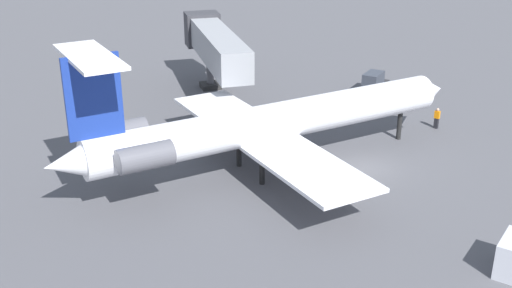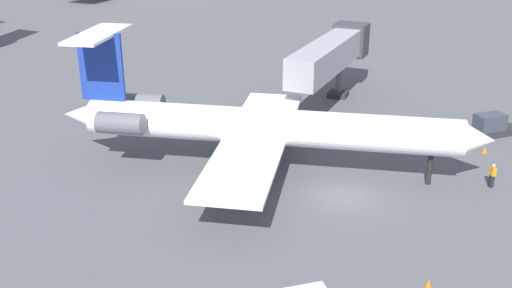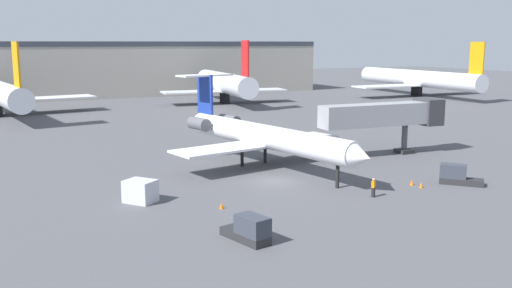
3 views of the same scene
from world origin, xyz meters
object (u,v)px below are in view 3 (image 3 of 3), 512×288
Objects in this scene: traffic_cone_near at (412,182)px; traffic_cone_far at (222,205)px; baggage_tug_trailing at (249,230)px; jet_bridge at (389,115)px; parked_airliner_centre at (225,83)px; ground_crew_marshaller at (373,187)px; regional_jet at (259,134)px; parked_airliner_east_mid at (418,79)px; baggage_tug_lead at (457,176)px; traffic_cone_mid at (421,185)px; cargo_container_uld at (140,191)px.

traffic_cone_near is 19.24m from traffic_cone_far.
baggage_tug_trailing is 21.75m from traffic_cone_near.
jet_bridge is 34.77m from baggage_tug_trailing.
ground_crew_marshaller is at bearing -103.85° from parked_airliner_centre.
regional_jet is 64.46m from parked_airliner_centre.
parked_airliner_east_mid reaches higher than traffic_cone_near.
baggage_tug_trailing is 0.10× the size of parked_airliner_east_mid.
parked_airliner_east_mid is at bearing 47.55° from traffic_cone_near.
jet_bridge reaches higher than baggage_tug_lead.
baggage_tug_trailing is at bearing -164.13° from traffic_cone_mid.
regional_jet reaches higher than baggage_tug_trailing.
parked_airliner_east_mid is at bearing 37.28° from regional_jet.
baggage_tug_lead reaches higher than traffic_cone_near.
traffic_cone_far is (-19.35, 2.14, 0.00)m from traffic_cone_mid.
parked_airliner_east_mid is (63.30, 70.47, 4.06)m from traffic_cone_mid.
traffic_cone_far is at bearing 80.33° from baggage_tug_trailing.
traffic_cone_far is at bearing 173.69° from traffic_cone_mid.
ground_crew_marshaller is 0.40× the size of baggage_tug_trailing.
traffic_cone_mid is (-7.55, -13.97, -4.57)m from jet_bridge.
parked_airliner_east_mid is (63.43, 69.35, 4.06)m from traffic_cone_near.
baggage_tug_trailing is at bearing -160.05° from ground_crew_marshaller.
baggage_tug_lead reaches higher than cargo_container_uld.
baggage_tug_lead is 4.47m from traffic_cone_near.
baggage_tug_lead reaches higher than ground_crew_marshaller.
regional_jet is 17.68× the size of ground_crew_marshaller.
regional_jet is 24.13m from baggage_tug_trailing.
regional_jet reaches higher than cargo_container_uld.
regional_jet is 0.90× the size of parked_airliner_centre.
cargo_container_uld is (-28.77, 7.42, 0.11)m from baggage_tug_lead.
traffic_cone_far is (-26.90, -11.83, -4.57)m from jet_bridge.
baggage_tug_lead and baggage_tug_trailing have the same top height.
parked_airliner_east_mid is (50.51, -5.28, -0.16)m from parked_airliner_centre.
traffic_cone_mid is (24.75, -7.00, -0.67)m from cargo_container_uld.
regional_jet is 16.95m from jet_bridge.
regional_jet is at bearing 175.80° from jet_bridge.
jet_bridge reaches higher than baggage_tug_trailing.
parked_airliner_centre reaches higher than parked_airliner_east_mid.
jet_bridge is 62.01m from parked_airliner_centre.
jet_bridge is at bearing 23.74° from traffic_cone_far.
parked_airliner_centre reaches higher than baggage_tug_lead.
baggage_tug_trailing reaches higher than ground_crew_marshaller.
parked_airliner_east_mid reaches higher than traffic_cone_far.
parked_airliner_centre is at bearing 69.96° from regional_jet.
parked_airliner_centre is 50.79m from parked_airliner_east_mid.
baggage_tug_lead is at bearing -5.95° from traffic_cone_mid.
cargo_container_uld is 108.60m from parked_airliner_east_mid.
baggage_tug_trailing is at bearing -112.31° from parked_airliner_centre.
regional_jet reaches higher than traffic_cone_near.
jet_bridge is 15.65m from traffic_cone_near.
regional_jet is 20.71m from baggage_tug_lead.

